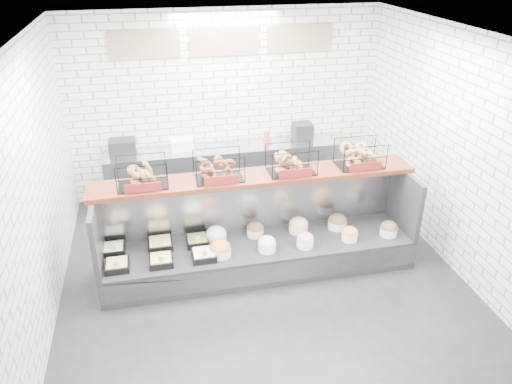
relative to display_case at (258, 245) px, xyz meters
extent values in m
plane|color=black|center=(0.01, -0.34, -0.33)|extent=(5.50, 5.50, 0.00)
cube|color=white|center=(0.01, 2.41, 1.17)|extent=(5.00, 0.02, 3.00)
cube|color=white|center=(-2.49, -0.34, 1.17)|extent=(0.02, 5.50, 3.00)
cube|color=white|center=(2.51, -0.34, 1.17)|extent=(0.02, 5.50, 3.00)
cube|color=white|center=(0.01, -0.34, 2.67)|extent=(5.00, 5.50, 0.02)
cube|color=tan|center=(-1.19, 2.38, 2.17)|extent=(1.05, 0.03, 0.42)
cube|color=tan|center=(0.01, 2.38, 2.17)|extent=(1.05, 0.03, 0.42)
cube|color=tan|center=(1.21, 2.38, 2.17)|extent=(1.05, 0.03, 0.42)
cube|color=black|center=(0.01, -0.04, -0.13)|extent=(4.00, 0.90, 0.40)
cube|color=#93969B|center=(0.01, -0.48, -0.11)|extent=(4.00, 0.03, 0.28)
cube|color=#93969B|center=(0.01, 0.37, 0.47)|extent=(4.00, 0.08, 0.80)
cube|color=black|center=(-1.96, -0.04, 0.47)|extent=(0.06, 0.90, 0.80)
cube|color=black|center=(1.98, -0.04, 0.47)|extent=(0.06, 0.90, 0.80)
cube|color=black|center=(-1.77, -0.24, 0.11)|extent=(0.28, 0.28, 0.08)
cube|color=tan|center=(-1.77, -0.24, 0.15)|extent=(0.24, 0.24, 0.04)
cube|color=#DFBD4D|center=(-1.77, -0.34, 0.20)|extent=(0.06, 0.01, 0.08)
cube|color=black|center=(-1.82, 0.13, 0.11)|extent=(0.27, 0.27, 0.08)
cube|color=white|center=(-1.82, 0.13, 0.15)|extent=(0.23, 0.23, 0.04)
cube|color=#DFBD4D|center=(-1.82, 0.04, 0.20)|extent=(0.06, 0.01, 0.08)
cube|color=black|center=(-1.25, -0.25, 0.11)|extent=(0.28, 0.28, 0.08)
cube|color=#F3DB7C|center=(-1.25, -0.25, 0.15)|extent=(0.24, 0.24, 0.04)
cube|color=#DFBD4D|center=(-1.25, -0.35, 0.20)|extent=(0.06, 0.01, 0.08)
cube|color=black|center=(-1.24, 0.13, 0.11)|extent=(0.31, 0.31, 0.08)
cube|color=#F6E77E|center=(-1.24, 0.13, 0.15)|extent=(0.26, 0.26, 0.04)
cube|color=#DFBD4D|center=(-1.24, 0.02, 0.20)|extent=(0.06, 0.01, 0.08)
cube|color=black|center=(-0.73, -0.24, 0.11)|extent=(0.29, 0.29, 0.08)
cube|color=white|center=(-0.73, -0.24, 0.15)|extent=(0.25, 0.25, 0.04)
cube|color=#DFBD4D|center=(-0.73, -0.34, 0.20)|extent=(0.06, 0.01, 0.08)
cube|color=black|center=(-0.78, 0.10, 0.11)|extent=(0.28, 0.28, 0.08)
cube|color=olive|center=(-0.78, 0.10, 0.15)|extent=(0.24, 0.24, 0.04)
cube|color=#DFBD4D|center=(-0.78, 0.00, 0.20)|extent=(0.06, 0.01, 0.08)
cylinder|color=white|center=(-0.53, -0.23, 0.13)|extent=(0.26, 0.26, 0.11)
ellipsoid|color=orange|center=(-0.53, -0.23, 0.19)|extent=(0.26, 0.26, 0.18)
cylinder|color=white|center=(-0.53, 0.11, 0.13)|extent=(0.26, 0.26, 0.11)
ellipsoid|color=white|center=(-0.53, 0.11, 0.19)|extent=(0.26, 0.26, 0.18)
cylinder|color=white|center=(0.06, -0.24, 0.13)|extent=(0.23, 0.23, 0.11)
ellipsoid|color=silver|center=(0.06, -0.24, 0.19)|extent=(0.22, 0.22, 0.16)
cylinder|color=white|center=(0.00, 0.14, 0.13)|extent=(0.22, 0.22, 0.11)
ellipsoid|color=brown|center=(0.00, 0.14, 0.19)|extent=(0.22, 0.22, 0.15)
cylinder|color=white|center=(0.56, -0.25, 0.13)|extent=(0.22, 0.22, 0.11)
ellipsoid|color=tan|center=(0.56, -0.25, 0.19)|extent=(0.21, 0.21, 0.15)
cylinder|color=white|center=(0.58, 0.12, 0.13)|extent=(0.26, 0.26, 0.11)
ellipsoid|color=tan|center=(0.58, 0.12, 0.19)|extent=(0.25, 0.25, 0.18)
cylinder|color=white|center=(1.17, -0.23, 0.13)|extent=(0.21, 0.21, 0.11)
ellipsoid|color=orange|center=(1.17, -0.23, 0.19)|extent=(0.21, 0.21, 0.15)
cylinder|color=white|center=(1.12, 0.09, 0.13)|extent=(0.25, 0.25, 0.11)
ellipsoid|color=brown|center=(1.12, 0.09, 0.19)|extent=(0.25, 0.25, 0.17)
cylinder|color=white|center=(1.72, -0.22, 0.13)|extent=(0.23, 0.23, 0.11)
ellipsoid|color=brown|center=(1.72, -0.22, 0.19)|extent=(0.22, 0.22, 0.16)
cube|color=#41190E|center=(0.01, 0.18, 0.90)|extent=(4.10, 0.50, 0.06)
cube|color=black|center=(-1.37, 0.18, 1.10)|extent=(0.60, 0.38, 0.34)
cube|color=maroon|center=(-1.37, -0.03, 1.00)|extent=(0.42, 0.02, 0.11)
cube|color=black|center=(-0.45, 0.18, 1.10)|extent=(0.60, 0.38, 0.34)
cube|color=maroon|center=(-0.45, -0.03, 1.00)|extent=(0.42, 0.02, 0.11)
cube|color=black|center=(0.47, 0.18, 1.10)|extent=(0.60, 0.38, 0.34)
cube|color=maroon|center=(0.47, -0.03, 1.00)|extent=(0.42, 0.02, 0.11)
cube|color=black|center=(1.39, 0.18, 1.10)|extent=(0.60, 0.38, 0.34)
cube|color=maroon|center=(1.39, -0.03, 1.00)|extent=(0.42, 0.02, 0.11)
cube|color=#93969B|center=(0.01, 2.09, 0.12)|extent=(4.00, 0.60, 0.90)
cube|color=black|center=(-1.68, 2.12, 0.69)|extent=(0.40, 0.30, 0.24)
cube|color=silver|center=(-0.76, 2.14, 0.66)|extent=(0.35, 0.28, 0.18)
cylinder|color=#C03830|center=(0.61, 2.06, 0.68)|extent=(0.09, 0.09, 0.22)
cube|color=black|center=(1.22, 2.08, 0.72)|extent=(0.30, 0.30, 0.30)
camera|label=1|loc=(-1.20, -5.34, 3.58)|focal=35.00mm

